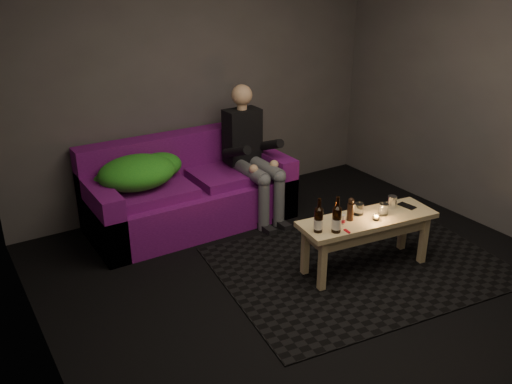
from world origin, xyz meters
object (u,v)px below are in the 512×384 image
Objects in this scene: person at (251,151)px; coffee_table at (367,227)px; beer_bottle_b at (337,219)px; sofa at (188,194)px; steel_cup at (392,202)px; beer_bottle_a at (319,220)px.

coffee_table is at bearing -80.70° from person.
coffee_table is 0.43m from beer_bottle_b.
sofa is 1.62× the size of coffee_table.
steel_cup is (1.13, -1.53, 0.22)m from sofa.
coffee_table is 4.34× the size of beer_bottle_a.
person reaches higher than beer_bottle_a.
beer_bottle_b reaches higher than coffee_table.
beer_bottle_a is (-0.26, -1.39, -0.09)m from person.
beer_bottle_a is at bearing 178.14° from coffee_table.
person is 1.42m from beer_bottle_a.
steel_cup is at bearing -69.24° from person.
person is at bearing 110.76° from steel_cup.
beer_bottle_a is at bearing -77.39° from sofa.
sofa is 7.03× the size of beer_bottle_a.
person reaches higher than steel_cup.
beer_bottle_a is at bearing 146.01° from beer_bottle_b.
sofa is 1.50× the size of person.
beer_bottle_b is 0.68m from steel_cup.
sofa reaches higher than beer_bottle_b.
coffee_table is 11.54× the size of steel_cup.
beer_bottle_b is at bearing -74.23° from sofa.
beer_bottle_b is 2.79× the size of steel_cup.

